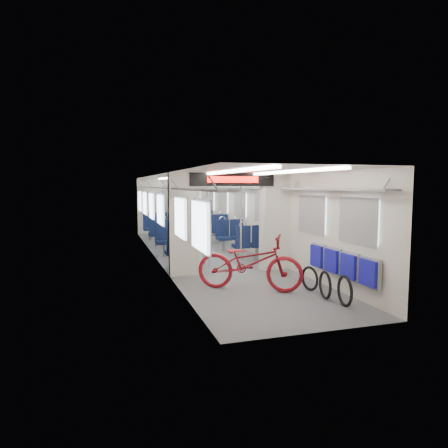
% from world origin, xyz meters
% --- Properties ---
extents(carriage, '(12.00, 12.02, 2.31)m').
position_xyz_m(carriage, '(0.00, -0.27, 1.50)').
color(carriage, '#515456').
rests_on(carriage, ground).
extents(bicycle, '(2.13, 1.67, 1.08)m').
position_xyz_m(bicycle, '(-0.16, -3.63, 0.54)').
color(bicycle, maroon).
rests_on(bicycle, ground).
extents(flip_bench, '(0.12, 2.10, 0.51)m').
position_xyz_m(flip_bench, '(1.35, -4.40, 0.58)').
color(flip_bench, gray).
rests_on(flip_bench, carriage).
extents(bike_hoop_a, '(0.13, 0.53, 0.53)m').
position_xyz_m(bike_hoop_a, '(0.99, -5.09, 0.24)').
color(bike_hoop_a, black).
rests_on(bike_hoop_a, ground).
extents(bike_hoop_b, '(0.13, 0.52, 0.51)m').
position_xyz_m(bike_hoop_b, '(0.90, -4.61, 0.23)').
color(bike_hoop_b, black).
rests_on(bike_hoop_b, ground).
extents(bike_hoop_c, '(0.14, 0.48, 0.48)m').
position_xyz_m(bike_hoop_c, '(0.93, -4.01, 0.21)').
color(bike_hoop_c, black).
rests_on(bike_hoop_c, ground).
extents(seat_bay_near_left, '(0.94, 2.21, 1.14)m').
position_xyz_m(seat_bay_near_left, '(-0.93, -0.29, 0.56)').
color(seat_bay_near_left, '#0D1639').
rests_on(seat_bay_near_left, ground).
extents(seat_bay_near_right, '(0.89, 1.96, 1.06)m').
position_xyz_m(seat_bay_near_right, '(0.93, 0.09, 0.53)').
color(seat_bay_near_right, '#0D1639').
rests_on(seat_bay_near_right, ground).
extents(seat_bay_far_left, '(0.92, 2.11, 1.11)m').
position_xyz_m(seat_bay_far_left, '(-0.93, 3.31, 0.55)').
color(seat_bay_far_left, '#0D1639').
rests_on(seat_bay_far_left, ground).
extents(seat_bay_far_right, '(0.92, 2.14, 1.12)m').
position_xyz_m(seat_bay_far_right, '(0.93, 3.69, 0.55)').
color(seat_bay_far_right, '#0D1639').
rests_on(seat_bay_far_right, ground).
extents(stanchion_near_left, '(0.04, 0.04, 2.30)m').
position_xyz_m(stanchion_near_left, '(-0.36, -1.32, 1.15)').
color(stanchion_near_left, silver).
rests_on(stanchion_near_left, ground).
extents(stanchion_near_right, '(0.04, 0.04, 2.30)m').
position_xyz_m(stanchion_near_right, '(0.41, -1.50, 1.15)').
color(stanchion_near_right, silver).
rests_on(stanchion_near_right, ground).
extents(stanchion_far_left, '(0.04, 0.04, 2.30)m').
position_xyz_m(stanchion_far_left, '(-0.33, 1.80, 1.15)').
color(stanchion_far_left, silver).
rests_on(stanchion_far_left, ground).
extents(stanchion_far_right, '(0.04, 0.04, 2.30)m').
position_xyz_m(stanchion_far_right, '(0.28, 1.98, 1.15)').
color(stanchion_far_right, silver).
rests_on(stanchion_far_right, ground).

